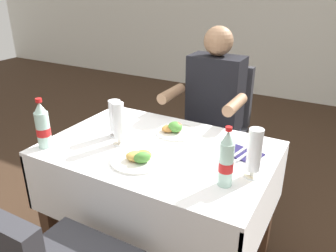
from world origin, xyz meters
TOP-DOWN VIEW (x-y plane):
  - main_dining_table at (-0.01, 0.11)m, footprint 1.16×0.79m
  - chair_far_diner_seat at (-0.01, 0.90)m, footprint 0.44×0.50m
  - seated_diner_far at (0.01, 0.79)m, footprint 0.50×0.46m
  - plate_near_camera at (-0.01, -0.07)m, footprint 0.26×0.26m
  - plate_far_diner at (-0.01, 0.30)m, footprint 0.23×0.23m
  - beer_glass_left at (-0.29, 0.12)m, footprint 0.07×0.07m
  - beer_glass_middle at (0.49, 0.07)m, footprint 0.07×0.07m
  - beer_glass_right at (-0.21, 0.05)m, footprint 0.07×0.07m
  - cola_bottle_primary at (-0.52, -0.17)m, footprint 0.07×0.07m
  - cola_bottle_secondary at (0.41, -0.05)m, footprint 0.06×0.06m
  - napkin_cutlery_set at (0.40, 0.25)m, footprint 0.19×0.20m

SIDE VIEW (x-z plane):
  - chair_far_diner_seat at x=-0.01m, z-range 0.07..1.04m
  - main_dining_table at x=-0.01m, z-range 0.19..0.92m
  - seated_diner_far at x=0.01m, z-range 0.08..1.34m
  - napkin_cutlery_set at x=0.40m, z-range 0.73..0.74m
  - plate_near_camera at x=-0.01m, z-range 0.72..0.79m
  - plate_far_diner at x=-0.01m, z-range 0.72..0.79m
  - beer_glass_left at x=-0.29m, z-range 0.73..0.94m
  - cola_bottle_primary at x=-0.52m, z-range 0.71..0.98m
  - beer_glass_right at x=-0.21m, z-range 0.73..0.96m
  - cola_bottle_secondary at x=0.41m, z-range 0.72..0.98m
  - beer_glass_middle at x=0.49m, z-range 0.73..0.96m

